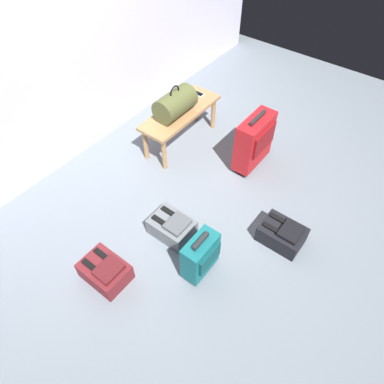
{
  "coord_description": "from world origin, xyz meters",
  "views": [
    {
      "loc": [
        -1.84,
        -1.22,
        2.63
      ],
      "look_at": [
        -0.17,
        0.06,
        0.25
      ],
      "focal_mm": 32.62,
      "sensor_mm": 36.0,
      "label": 1
    }
  ],
  "objects_px": {
    "bench": "(181,116)",
    "suitcase_upright_red": "(254,141)",
    "duffel_bag_olive": "(175,104)",
    "cell_phone": "(198,93)",
    "backpack_maroon": "(105,271)",
    "backpack_grey": "(172,227)",
    "suitcase_small_teal": "(201,256)",
    "backpack_dark": "(282,234)"
  },
  "relations": [
    {
      "from": "bench",
      "to": "suitcase_upright_red",
      "type": "bearing_deg",
      "value": -78.8
    },
    {
      "from": "duffel_bag_olive",
      "to": "cell_phone",
      "type": "relative_size",
      "value": 3.06
    },
    {
      "from": "bench",
      "to": "cell_phone",
      "type": "xyz_separation_m",
      "value": [
        0.37,
        0.05,
        0.07
      ]
    },
    {
      "from": "bench",
      "to": "backpack_maroon",
      "type": "relative_size",
      "value": 2.63
    },
    {
      "from": "backpack_grey",
      "to": "backpack_maroon",
      "type": "height_order",
      "value": "same"
    },
    {
      "from": "duffel_bag_olive",
      "to": "cell_phone",
      "type": "bearing_deg",
      "value": 5.8
    },
    {
      "from": "duffel_bag_olive",
      "to": "backpack_maroon",
      "type": "bearing_deg",
      "value": -160.33
    },
    {
      "from": "duffel_bag_olive",
      "to": "suitcase_small_teal",
      "type": "xyz_separation_m",
      "value": [
        -1.12,
        -1.16,
        -0.32
      ]
    },
    {
      "from": "suitcase_small_teal",
      "to": "backpack_dark",
      "type": "xyz_separation_m",
      "value": [
        0.68,
        -0.39,
        -0.15
      ]
    },
    {
      "from": "duffel_bag_olive",
      "to": "backpack_grey",
      "type": "relative_size",
      "value": 1.16
    },
    {
      "from": "backpack_maroon",
      "to": "suitcase_small_teal",
      "type": "bearing_deg",
      "value": -48.34
    },
    {
      "from": "bench",
      "to": "suitcase_small_teal",
      "type": "xyz_separation_m",
      "value": [
        -1.2,
        -1.16,
        -0.12
      ]
    },
    {
      "from": "duffel_bag_olive",
      "to": "backpack_maroon",
      "type": "xyz_separation_m",
      "value": [
        -1.63,
        -0.58,
        -0.46
      ]
    },
    {
      "from": "suitcase_upright_red",
      "to": "backpack_grey",
      "type": "bearing_deg",
      "value": 175.53
    },
    {
      "from": "cell_phone",
      "to": "suitcase_upright_red",
      "type": "bearing_deg",
      "value": -103.26
    },
    {
      "from": "backpack_dark",
      "to": "backpack_grey",
      "type": "bearing_deg",
      "value": 122.76
    },
    {
      "from": "cell_phone",
      "to": "backpack_maroon",
      "type": "height_order",
      "value": "cell_phone"
    },
    {
      "from": "backpack_maroon",
      "to": "backpack_dark",
      "type": "xyz_separation_m",
      "value": [
        1.2,
        -0.97,
        0.0
      ]
    },
    {
      "from": "backpack_grey",
      "to": "backpack_maroon",
      "type": "xyz_separation_m",
      "value": [
        -0.67,
        0.15,
        0.0
      ]
    },
    {
      "from": "backpack_dark",
      "to": "backpack_maroon",
      "type": "bearing_deg",
      "value": 141.02
    },
    {
      "from": "bench",
      "to": "backpack_grey",
      "type": "distance_m",
      "value": 1.3
    },
    {
      "from": "backpack_dark",
      "to": "suitcase_upright_red",
      "type": "bearing_deg",
      "value": 46.66
    },
    {
      "from": "bench",
      "to": "cell_phone",
      "type": "bearing_deg",
      "value": 7.06
    },
    {
      "from": "backpack_dark",
      "to": "duffel_bag_olive",
      "type": "bearing_deg",
      "value": 74.23
    },
    {
      "from": "cell_phone",
      "to": "backpack_maroon",
      "type": "bearing_deg",
      "value": -163.19
    },
    {
      "from": "bench",
      "to": "backpack_maroon",
      "type": "xyz_separation_m",
      "value": [
        -1.72,
        -0.58,
        -0.26
      ]
    },
    {
      "from": "suitcase_small_teal",
      "to": "bench",
      "type": "bearing_deg",
      "value": 44.04
    },
    {
      "from": "bench",
      "to": "suitcase_upright_red",
      "type": "xyz_separation_m",
      "value": [
        0.16,
        -0.83,
        -0.04
      ]
    },
    {
      "from": "cell_phone",
      "to": "backpack_grey",
      "type": "xyz_separation_m",
      "value": [
        -1.42,
        -0.78,
        -0.33
      ]
    },
    {
      "from": "suitcase_small_teal",
      "to": "suitcase_upright_red",
      "type": "bearing_deg",
      "value": 13.74
    },
    {
      "from": "duffel_bag_olive",
      "to": "backpack_grey",
      "type": "distance_m",
      "value": 1.3
    },
    {
      "from": "cell_phone",
      "to": "backpack_maroon",
      "type": "xyz_separation_m",
      "value": [
        -2.09,
        -0.63,
        -0.33
      ]
    },
    {
      "from": "bench",
      "to": "backpack_dark",
      "type": "xyz_separation_m",
      "value": [
        -0.52,
        -1.55,
        -0.26
      ]
    },
    {
      "from": "bench",
      "to": "suitcase_upright_red",
      "type": "relative_size",
      "value": 1.6
    },
    {
      "from": "suitcase_upright_red",
      "to": "backpack_grey",
      "type": "relative_size",
      "value": 1.64
    },
    {
      "from": "backpack_grey",
      "to": "backpack_dark",
      "type": "height_order",
      "value": "same"
    },
    {
      "from": "duffel_bag_olive",
      "to": "backpack_grey",
      "type": "xyz_separation_m",
      "value": [
        -0.97,
        -0.73,
        -0.46
      ]
    },
    {
      "from": "duffel_bag_olive",
      "to": "backpack_grey",
      "type": "bearing_deg",
      "value": -142.78
    },
    {
      "from": "bench",
      "to": "cell_phone",
      "type": "distance_m",
      "value": 0.38
    },
    {
      "from": "backpack_dark",
      "to": "cell_phone",
      "type": "bearing_deg",
      "value": 60.9
    },
    {
      "from": "duffel_bag_olive",
      "to": "backpack_grey",
      "type": "height_order",
      "value": "duffel_bag_olive"
    },
    {
      "from": "backpack_maroon",
      "to": "backpack_dark",
      "type": "height_order",
      "value": "same"
    }
  ]
}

